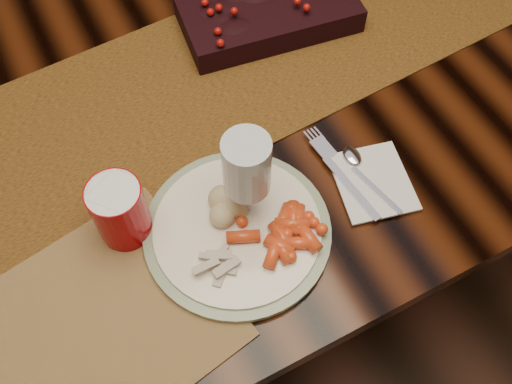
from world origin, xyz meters
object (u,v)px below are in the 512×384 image
dinner_plate (237,230)px  mashed_potatoes (223,205)px  dining_table (200,199)px  napkin (373,182)px  placemat_main (76,339)px  baby_carrots (280,239)px  turkey_shreds (214,263)px  centerpiece (269,10)px  red_cup (120,211)px  wine_glass (247,183)px

dinner_plate → mashed_potatoes: bearing=99.7°
dining_table → napkin: 0.53m
dining_table → placemat_main: 0.59m
placemat_main → napkin: napkin is taller
dinner_plate → baby_carrots: baby_carrots is taller
baby_carrots → turkey_shreds: baby_carrots is taller
centerpiece → dinner_plate: (-0.25, -0.37, -0.02)m
dinner_plate → mashed_potatoes: (-0.01, 0.03, 0.03)m
dining_table → red_cup: size_ratio=16.58×
baby_carrots → turkey_shreds: size_ratio=1.44×
placemat_main → baby_carrots: bearing=-11.5°
turkey_shreds → red_cup: red_cup is taller
turkey_shreds → dining_table: bearing=74.5°
mashed_potatoes → red_cup: red_cup is taller
dinner_plate → red_cup: (-0.14, 0.08, 0.05)m
dinner_plate → wine_glass: (0.03, 0.02, 0.08)m
wine_glass → centerpiece: bearing=57.7°
baby_carrots → mashed_potatoes: bearing=121.5°
centerpiece → turkey_shreds: size_ratio=4.23×
dining_table → napkin: (0.19, -0.31, 0.38)m
centerpiece → placemat_main: (-0.52, -0.41, -0.03)m
baby_carrots → mashed_potatoes: 0.10m
turkey_shreds → wine_glass: wine_glass is taller
centerpiece → dinner_plate: centerpiece is taller
centerpiece → mashed_potatoes: bearing=-127.1°
dinner_plate → turkey_shreds: size_ratio=3.70×
placemat_main → baby_carrots: size_ratio=3.69×
placemat_main → wine_glass: bearing=2.0°
napkin → placemat_main: bearing=-164.0°
dining_table → wine_glass: size_ratio=9.62×
napkin → wine_glass: wine_glass is taller
placemat_main → wine_glass: 0.32m
dinner_plate → turkey_shreds: bearing=-144.6°
centerpiece → placemat_main: size_ratio=0.80×
placemat_main → mashed_potatoes: (0.26, 0.08, 0.04)m
turkey_shreds → red_cup: bearing=126.1°
centerpiece → wine_glass: (-0.22, -0.35, 0.06)m
turkey_shreds → napkin: (0.29, 0.02, -0.02)m
mashed_potatoes → red_cup: 0.15m
placemat_main → baby_carrots: baby_carrots is taller
turkey_shreds → dinner_plate: bearing=35.4°
baby_carrots → red_cup: 0.23m
turkey_shreds → centerpiece: bearing=53.3°
centerpiece → baby_carrots: (-0.21, -0.42, -0.01)m
napkin → red_cup: (-0.38, 0.10, 0.05)m
dinner_plate → centerpiece: bearing=56.0°
placemat_main → napkin: size_ratio=3.07×
baby_carrots → mashed_potatoes: mashed_potatoes is taller
napkin → red_cup: red_cup is taller
centerpiece → dinner_plate: 0.45m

